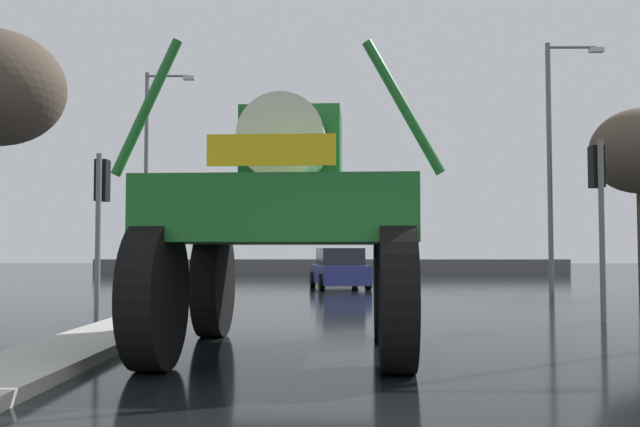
# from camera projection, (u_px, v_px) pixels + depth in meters

# --- Properties ---
(ground_plane) EXTENTS (120.00, 120.00, 0.00)m
(ground_plane) POSITION_uv_depth(u_px,v_px,m) (334.00, 295.00, 23.04)
(ground_plane) COLOR black
(median_island) EXTENTS (1.26, 11.62, 0.15)m
(median_island) POSITION_uv_depth(u_px,v_px,m) (16.00, 371.00, 8.02)
(median_island) COLOR #B2AFA8
(median_island) RESTS_ON ground
(oversize_sprayer) EXTENTS (3.92, 5.32, 3.93)m
(oversize_sprayer) POSITION_uv_depth(u_px,v_px,m) (289.00, 222.00, 10.17)
(oversize_sprayer) COLOR black
(oversize_sprayer) RESTS_ON ground
(sedan_ahead) EXTENTS (2.32, 4.30, 1.52)m
(sedan_ahead) POSITION_uv_depth(u_px,v_px,m) (339.00, 269.00, 27.26)
(sedan_ahead) COLOR navy
(sedan_ahead) RESTS_ON ground
(traffic_signal_near_left) EXTENTS (0.24, 0.54, 3.35)m
(traffic_signal_near_left) POSITION_uv_depth(u_px,v_px,m) (101.00, 200.00, 14.43)
(traffic_signal_near_left) COLOR slate
(traffic_signal_near_left) RESTS_ON ground
(traffic_signal_near_right) EXTENTS (0.24, 0.54, 3.62)m
(traffic_signal_near_right) POSITION_uv_depth(u_px,v_px,m) (598.00, 189.00, 14.34)
(traffic_signal_near_right) COLOR slate
(traffic_signal_near_right) RESTS_ON ground
(streetlight_far_left) EXTENTS (2.19, 0.24, 9.25)m
(streetlight_far_left) POSITION_uv_depth(u_px,v_px,m) (150.00, 166.00, 31.45)
(streetlight_far_left) COLOR slate
(streetlight_far_left) RESTS_ON ground
(streetlight_far_right) EXTENTS (2.07, 0.24, 8.82)m
(streetlight_far_right) POSITION_uv_depth(u_px,v_px,m) (554.00, 153.00, 25.47)
(streetlight_far_right) COLOR slate
(streetlight_far_right) RESTS_ON ground
(roadside_barrier) EXTENTS (29.14, 0.24, 0.90)m
(roadside_barrier) POSITION_uv_depth(u_px,v_px,m) (331.00, 267.00, 43.96)
(roadside_barrier) COLOR #59595B
(roadside_barrier) RESTS_ON ground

